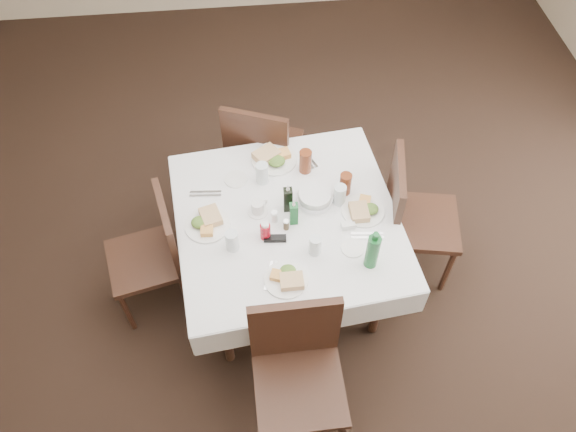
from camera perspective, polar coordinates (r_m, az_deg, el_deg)
The scene contains 33 objects.
ground_plane at distance 4.10m, azimuth 1.74°, elevation -6.02°, with size 7.00×7.00×0.00m, color black.
room_shell at distance 2.79m, azimuth 2.62°, elevation 12.59°, with size 6.04×7.04×2.80m.
dining_table at distance 3.50m, azimuth -0.08°, elevation -0.94°, with size 1.48×1.48×0.76m.
chair_north at distance 4.10m, azimuth -2.74°, elevation 6.94°, with size 0.61×0.61×1.00m.
chair_south at distance 3.16m, azimuth 0.95°, elevation -14.77°, with size 0.50×0.50×1.03m.
chair_east at distance 3.78m, azimuth 12.23°, elevation 0.29°, with size 0.56×0.56×1.01m.
chair_west at distance 3.67m, azimuth -13.28°, elevation -3.30°, with size 0.54×0.54×0.94m.
meal_north at distance 3.73m, azimuth -1.53°, elevation 5.94°, with size 0.30×0.30×0.07m.
meal_south at distance 3.17m, azimuth -0.07°, elevation -6.32°, with size 0.25×0.25×0.06m.
meal_east at distance 3.48m, azimuth 7.66°, elevation 0.63°, with size 0.27×0.27×0.06m.
meal_west at distance 3.42m, azimuth -8.22°, elevation -0.63°, with size 0.28×0.28×0.06m.
side_plate_a at distance 3.64m, azimuth -5.32°, elevation 3.73°, with size 0.15×0.15×0.01m.
side_plate_b at distance 3.32m, azimuth 6.59°, elevation -3.23°, with size 0.14×0.14×0.01m.
water_n at distance 3.57m, azimuth -2.64°, elevation 4.36°, with size 0.08×0.08×0.15m.
water_s at distance 3.24m, azimuth 2.77°, elevation -2.98°, with size 0.07×0.07×0.13m.
water_e at distance 3.48m, azimuth 5.28°, elevation 2.16°, with size 0.08×0.08×0.14m.
water_w at distance 3.27m, azimuth -5.70°, elevation -2.52°, with size 0.08×0.08×0.14m.
iced_tea_a at distance 3.63m, azimuth 1.78°, elevation 5.56°, with size 0.08×0.08×0.17m.
iced_tea_b at distance 3.53m, azimuth 5.85°, elevation 3.28°, with size 0.08×0.08×0.16m.
bread_basket at distance 3.50m, azimuth 2.75°, elevation 1.90°, with size 0.23×0.23×0.08m.
oil_cruet_dark at distance 3.41m, azimuth -0.01°, elevation 1.77°, with size 0.05×0.05×0.23m.
oil_cruet_green at distance 3.35m, azimuth 0.58°, elevation 0.33°, with size 0.05×0.05×0.21m.
ketchup_bottle at distance 3.30m, azimuth -2.32°, elevation -1.51°, with size 0.06×0.06×0.14m.
salt_shaker at distance 3.39m, azimuth -1.40°, elevation -0.04°, with size 0.04×0.04×0.09m.
pepper_shaker at distance 3.36m, azimuth -0.19°, elevation -0.88°, with size 0.03×0.03×0.08m.
coffee_mug at distance 3.44m, azimuth -3.07°, elevation 0.85°, with size 0.13×0.12×0.09m.
sunglasses at distance 3.33m, azimuth -1.33°, elevation -2.30°, with size 0.14×0.05×0.03m.
green_bottle at distance 3.18m, azimuth 8.59°, elevation -3.53°, with size 0.08×0.08×0.29m.
sugar_caddy at distance 3.40m, azimuth 6.12°, elevation -0.94°, with size 0.09×0.05×0.04m.
cutlery_n at distance 3.75m, azimuth 2.08°, elevation 5.80°, with size 0.11×0.19×0.01m.
cutlery_s at distance 3.20m, azimuth -1.71°, elevation -6.09°, with size 0.10×0.20×0.01m.
cutlery_e at distance 3.39m, azimuth 8.06°, elevation -1.98°, with size 0.20×0.07×0.01m.
cutlery_w at distance 3.59m, azimuth -8.38°, elevation 2.24°, with size 0.20×0.06×0.01m.
Camera 1 is at (-0.35, -2.11, 3.50)m, focal length 35.00 mm.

